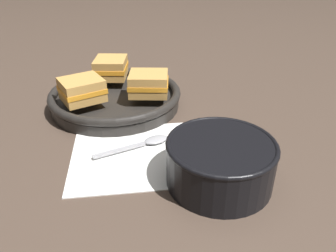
{
  "coord_description": "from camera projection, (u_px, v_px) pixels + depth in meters",
  "views": [
    {
      "loc": [
        0.06,
        -0.48,
        0.33
      ],
      "look_at": [
        0.03,
        0.04,
        0.04
      ],
      "focal_mm": 35.0,
      "sensor_mm": 36.0,
      "label": 1
    }
  ],
  "objects": [
    {
      "name": "napkin",
      "position": [
        141.0,
        152.0,
        0.59
      ],
      "size": [
        0.27,
        0.25,
        0.0
      ],
      "color": "white",
      "rests_on": "ground_plane"
    },
    {
      "name": "ground_plane",
      "position": [
        149.0,
        155.0,
        0.58
      ],
      "size": [
        4.0,
        4.0,
        0.0
      ],
      "primitive_type": "plane",
      "color": "#47382D"
    },
    {
      "name": "skillet",
      "position": [
        116.0,
        98.0,
        0.75
      ],
      "size": [
        0.3,
        0.3,
        0.04
      ],
      "color": "black",
      "rests_on": "ground_plane"
    },
    {
      "name": "sandwich_near_right",
      "position": [
        149.0,
        83.0,
        0.71
      ],
      "size": [
        0.09,
        0.08,
        0.05
      ],
      "rotation": [
        0.0,
        0.0,
        7.88
      ],
      "color": "#C18E47",
      "rests_on": "skillet"
    },
    {
      "name": "spoon",
      "position": [
        146.0,
        142.0,
        0.61
      ],
      "size": [
        0.13,
        0.09,
        0.01
      ],
      "rotation": [
        0.0,
        0.0,
        0.52
      ],
      "color": "#9E9EA3",
      "rests_on": "napkin"
    },
    {
      "name": "sandwich_far_left",
      "position": [
        111.0,
        68.0,
        0.79
      ],
      "size": [
        0.08,
        0.09,
        0.05
      ],
      "rotation": [
        0.0,
        0.0,
        9.46
      ],
      "color": "#C18E47",
      "rests_on": "skillet"
    },
    {
      "name": "sandwich_near_left",
      "position": [
        82.0,
        90.0,
        0.68
      ],
      "size": [
        0.11,
        0.11,
        0.05
      ],
      "rotation": [
        0.0,
        0.0,
        5.32
      ],
      "color": "#C18E47",
      "rests_on": "skillet"
    },
    {
      "name": "soup_bowl",
      "position": [
        220.0,
        160.0,
        0.5
      ],
      "size": [
        0.17,
        0.17,
        0.07
      ],
      "color": "black",
      "rests_on": "ground_plane"
    }
  ]
}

